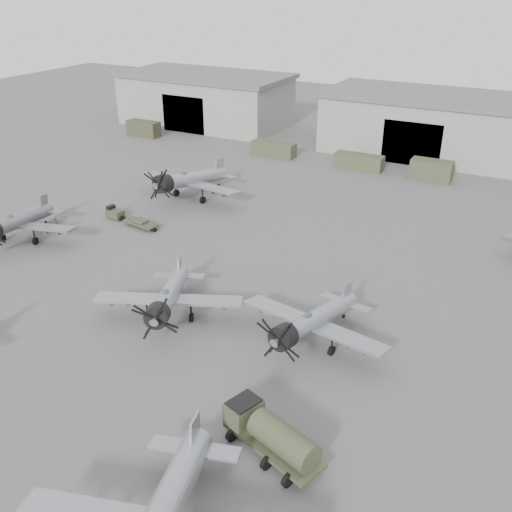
{
  "coord_description": "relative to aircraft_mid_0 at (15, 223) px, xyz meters",
  "views": [
    {
      "loc": [
        17.7,
        -22.79,
        24.16
      ],
      "look_at": [
        -2.89,
        15.41,
        2.5
      ],
      "focal_mm": 40.0,
      "sensor_mm": 36.0,
      "label": 1
    }
  ],
  "objects": [
    {
      "name": "hangar_left",
      "position": [
        -10.55,
        50.81,
        2.19
      ],
      "size": [
        29.0,
        14.8,
        8.7
      ],
      "color": "#A8A89D",
      "rests_on": "ground"
    },
    {
      "name": "fuel_tanker",
      "position": [
        34.67,
        -12.66,
        -0.81
      ],
      "size": [
        6.55,
        3.91,
        2.4
      ],
      "rotation": [
        0.0,
        0.0,
        -0.32
      ],
      "color": "#40452D",
      "rests_on": "ground"
    },
    {
      "name": "aircraft_mid_1",
      "position": [
        21.62,
        -4.42,
        -0.12
      ],
      "size": [
        11.08,
        10.05,
        4.55
      ],
      "rotation": [
        0.0,
        0.0,
        0.43
      ],
      "color": "#9EA0A7",
      "rests_on": "ground"
    },
    {
      "name": "support_truck_3",
      "position": [
        21.83,
        38.85,
        -1.17
      ],
      "size": [
        6.64,
        2.2,
        2.02
      ],
      "primitive_type": "cube",
      "color": "#484A30",
      "rests_on": "ground"
    },
    {
      "name": "aircraft_mid_2",
      "position": [
        32.52,
        -2.34,
        -0.11
      ],
      "size": [
        11.48,
        10.33,
        4.56
      ],
      "rotation": [
        0.0,
        0.0,
        -0.17
      ],
      "color": "#9A9DA3",
      "rests_on": "ground"
    },
    {
      "name": "hangar_center",
      "position": [
        27.45,
        50.81,
        2.19
      ],
      "size": [
        29.0,
        14.8,
        8.7
      ],
      "color": "#A8A89D",
      "rests_on": "ground"
    },
    {
      "name": "support_truck_2",
      "position": [
        8.81,
        38.85,
        -1.16
      ],
      "size": [
        6.55,
        2.2,
        2.05
      ],
      "primitive_type": "cube",
      "color": "#434A30",
      "rests_on": "ground"
    },
    {
      "name": "support_truck_0",
      "position": [
        -15.01,
        38.85,
        -0.96
      ],
      "size": [
        5.57,
        2.2,
        2.46
      ],
      "primitive_type": "cube",
      "color": "#3D3E28",
      "rests_on": "ground"
    },
    {
      "name": "support_truck_4",
      "position": [
        31.57,
        38.85,
        -0.88
      ],
      "size": [
        5.26,
        2.2,
        2.62
      ],
      "primitive_type": "cube",
      "color": "#41492F",
      "rests_on": "ground"
    },
    {
      "name": "tug_trailer",
      "position": [
        5.76,
        9.29,
        -1.66
      ],
      "size": [
        7.05,
        2.29,
        1.4
      ],
      "rotation": [
        0.0,
        0.0,
        -0.14
      ],
      "color": "#3C422B",
      "rests_on": "ground"
    },
    {
      "name": "ground",
      "position": [
        27.45,
        -11.15,
        -2.19
      ],
      "size": [
        220.0,
        220.0,
        0.0
      ],
      "primitive_type": "plane",
      "color": "#545452",
      "rests_on": "ground"
    },
    {
      "name": "aircraft_mid_0",
      "position": [
        0.0,
        0.0,
        0.0
      ],
      "size": [
        12.04,
        10.84,
        4.81
      ],
      "rotation": [
        0.0,
        0.0,
        0.28
      ],
      "color": "gray",
      "rests_on": "ground"
    },
    {
      "name": "ground_crew",
      "position": [
        1.66,
        3.48,
        -1.31
      ],
      "size": [
        0.52,
        0.7,
        1.76
      ],
      "primitive_type": "imported",
      "rotation": [
        0.0,
        0.0,
        1.4
      ],
      "color": "#3D3C28",
      "rests_on": "ground"
    },
    {
      "name": "aircraft_far_0",
      "position": [
        8.1,
        17.97,
        0.29
      ],
      "size": [
        13.66,
        12.29,
        5.43
      ],
      "rotation": [
        0.0,
        0.0,
        -0.11
      ],
      "color": "#9FA2A8",
      "rests_on": "ground"
    }
  ]
}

